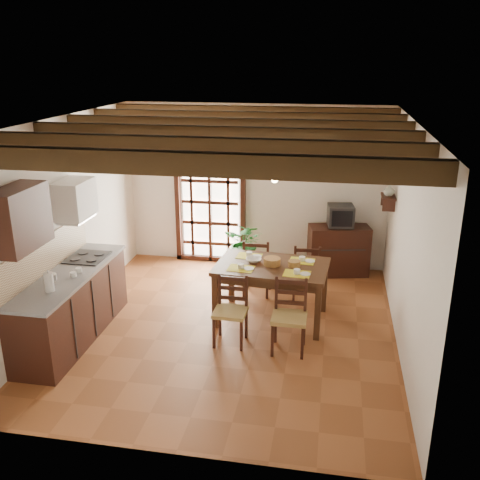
% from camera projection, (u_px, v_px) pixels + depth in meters
% --- Properties ---
extents(ground_plane, '(5.00, 5.00, 0.00)m').
position_uv_depth(ground_plane, '(228.00, 328.00, 7.35)').
color(ground_plane, brown).
extents(room_shell, '(4.52, 5.02, 2.81)m').
position_uv_depth(room_shell, '(227.00, 200.00, 6.75)').
color(room_shell, silver).
rests_on(room_shell, ground_plane).
extents(ceiling_beams, '(4.50, 4.34, 0.20)m').
position_uv_depth(ceiling_beams, '(226.00, 130.00, 6.47)').
color(ceiling_beams, black).
rests_on(ceiling_beams, room_shell).
extents(french_door, '(1.26, 0.11, 2.32)m').
position_uv_depth(french_door, '(210.00, 198.00, 9.37)').
color(french_door, white).
rests_on(french_door, ground_plane).
extents(kitchen_counter, '(0.64, 2.25, 1.38)m').
position_uv_depth(kitchen_counter, '(72.00, 305.00, 6.96)').
color(kitchen_counter, black).
rests_on(kitchen_counter, ground_plane).
extents(upper_cabinet, '(0.35, 0.80, 0.70)m').
position_uv_depth(upper_cabinet, '(19.00, 219.00, 5.88)').
color(upper_cabinet, black).
rests_on(upper_cabinet, room_shell).
extents(range_hood, '(0.38, 0.60, 0.54)m').
position_uv_depth(range_hood, '(74.00, 200.00, 7.08)').
color(range_hood, white).
rests_on(range_hood, room_shell).
extents(counter_items, '(0.50, 1.43, 0.25)m').
position_uv_depth(counter_items, '(71.00, 268.00, 6.89)').
color(counter_items, black).
rests_on(counter_items, kitchen_counter).
extents(dining_table, '(1.59, 1.09, 0.83)m').
position_uv_depth(dining_table, '(272.00, 272.00, 7.37)').
color(dining_table, '#3D2313').
rests_on(dining_table, ground_plane).
extents(chair_near_left, '(0.42, 0.40, 0.90)m').
position_uv_depth(chair_near_left, '(231.00, 323.00, 6.89)').
color(chair_near_left, '#A78747').
rests_on(chair_near_left, ground_plane).
extents(chair_near_right, '(0.43, 0.41, 0.93)m').
position_uv_depth(chair_near_right, '(289.00, 329.00, 6.71)').
color(chair_near_right, '#A78747').
rests_on(chair_near_right, ground_plane).
extents(chair_far_left, '(0.43, 0.41, 0.92)m').
position_uv_depth(chair_far_left, '(257.00, 277.00, 8.31)').
color(chair_far_left, '#A78747').
rests_on(chair_far_left, ground_plane).
extents(chair_far_right, '(0.45, 0.44, 0.91)m').
position_uv_depth(chair_far_right, '(306.00, 282.00, 8.14)').
color(chair_far_right, '#A78747').
rests_on(chair_far_right, ground_plane).
extents(table_setting, '(1.11, 0.74, 0.10)m').
position_uv_depth(table_setting, '(272.00, 258.00, 7.30)').
color(table_setting, yellow).
rests_on(table_setting, dining_table).
extents(table_bowl, '(0.24, 0.24, 0.05)m').
position_uv_depth(table_bowl, '(254.00, 260.00, 7.44)').
color(table_bowl, white).
rests_on(table_bowl, dining_table).
extents(sideboard, '(1.07, 0.65, 0.85)m').
position_uv_depth(sideboard, '(338.00, 250.00, 9.04)').
color(sideboard, black).
rests_on(sideboard, ground_plane).
extents(crt_tv, '(0.46, 0.43, 0.35)m').
position_uv_depth(crt_tv, '(341.00, 216.00, 8.83)').
color(crt_tv, black).
rests_on(crt_tv, sideboard).
extents(fuse_box, '(0.25, 0.03, 0.32)m').
position_uv_depth(fuse_box, '(345.00, 170.00, 8.83)').
color(fuse_box, white).
rests_on(fuse_box, room_shell).
extents(plant_pot, '(0.33, 0.33, 0.20)m').
position_uv_depth(plant_pot, '(246.00, 267.00, 9.16)').
color(plant_pot, '#973616').
rests_on(plant_pot, ground_plane).
extents(potted_plant, '(1.97, 1.77, 1.93)m').
position_uv_depth(potted_plant, '(246.00, 242.00, 9.01)').
color(potted_plant, '#144C19').
rests_on(potted_plant, ground_plane).
extents(wall_shelf, '(0.20, 0.42, 0.20)m').
position_uv_depth(wall_shelf, '(388.00, 199.00, 7.99)').
color(wall_shelf, black).
rests_on(wall_shelf, room_shell).
extents(shelf_vase, '(0.15, 0.15, 0.15)m').
position_uv_depth(shelf_vase, '(389.00, 190.00, 7.94)').
color(shelf_vase, '#B2BFB2').
rests_on(shelf_vase, wall_shelf).
extents(shelf_flowers, '(0.14, 0.14, 0.36)m').
position_uv_depth(shelf_flowers, '(390.00, 176.00, 7.87)').
color(shelf_flowers, yellow).
rests_on(shelf_flowers, shelf_vase).
extents(framed_picture, '(0.03, 0.32, 0.32)m').
position_uv_depth(framed_picture, '(397.00, 164.00, 7.80)').
color(framed_picture, brown).
rests_on(framed_picture, room_shell).
extents(pendant_lamp, '(0.36, 0.36, 0.84)m').
position_uv_depth(pendant_lamp, '(275.00, 174.00, 7.02)').
color(pendant_lamp, black).
rests_on(pendant_lamp, room_shell).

